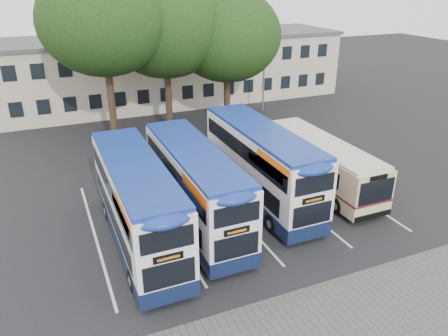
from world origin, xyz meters
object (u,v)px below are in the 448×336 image
object	(u,v)px
bus_dd_mid	(195,184)
tree_right	(227,36)
tree_left	(103,21)
bus_dd_right	(261,161)
bus_dd_left	(137,200)
tree_mid	(165,25)
lamp_post	(265,54)
bus_single	(320,160)

from	to	relation	value
bus_dd_mid	tree_right	bearing A→B (deg)	60.89
tree_left	bus_dd_right	bearing A→B (deg)	-63.86
tree_left	bus_dd_left	world-z (taller)	tree_left
tree_mid	tree_right	world-z (taller)	tree_mid
tree_left	tree_mid	bearing A→B (deg)	18.96
tree_left	bus_dd_left	distance (m)	14.71
tree_mid	bus_dd_right	xyz separation A→B (m)	(1.14, -13.14, -5.69)
lamp_post	bus_dd_left	size ratio (longest dim) A/B	0.95
tree_right	bus_single	distance (m)	13.49
tree_right	bus_single	size ratio (longest dim) A/B	1.14
tree_left	bus_single	xyz separation A→B (m)	(9.62, -11.35, -6.95)
tree_left	tree_mid	world-z (taller)	tree_left
tree_mid	tree_right	distance (m)	4.77
tree_right	lamp_post	bearing A→B (deg)	25.23
tree_right	bus_dd_right	bearing A→B (deg)	-105.62
lamp_post	tree_mid	bearing A→B (deg)	-170.65
lamp_post	bus_dd_left	world-z (taller)	lamp_post
bus_dd_left	bus_dd_right	bearing A→B (deg)	13.23
tree_mid	tree_right	bearing A→B (deg)	-7.14
bus_single	tree_mid	bearing A→B (deg)	111.45
bus_dd_left	bus_dd_right	size ratio (longest dim) A/B	0.98
bus_dd_left	bus_single	xyz separation A→B (m)	(10.90, 1.87, -0.64)
tree_right	bus_dd_left	bearing A→B (deg)	-126.44
tree_left	bus_single	world-z (taller)	tree_left
tree_mid	bus_single	distance (m)	15.26
tree_right	bus_single	bearing A→B (deg)	-88.05
tree_mid	bus_dd_left	world-z (taller)	tree_mid
tree_right	bus_dd_mid	bearing A→B (deg)	-119.11
tree_right	tree_mid	bearing A→B (deg)	172.86
tree_left	tree_right	size ratio (longest dim) A/B	1.15
lamp_post	bus_dd_right	bearing A→B (deg)	-118.40
tree_mid	bus_dd_mid	bearing A→B (deg)	-101.62
tree_mid	bus_dd_mid	size ratio (longest dim) A/B	1.24
bus_dd_right	bus_single	world-z (taller)	bus_dd_right
tree_right	bus_dd_left	world-z (taller)	tree_right
lamp_post	tree_mid	world-z (taller)	tree_mid
lamp_post	tree_left	xyz separation A→B (m)	(-13.60, -3.05, 3.43)
lamp_post	bus_single	distance (m)	15.35
tree_left	tree_right	world-z (taller)	tree_left
lamp_post	bus_single	bearing A→B (deg)	-105.45
tree_mid	bus_dd_mid	xyz separation A→B (m)	(-2.92, -14.17, -5.75)
lamp_post	bus_dd_mid	size ratio (longest dim) A/B	0.96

